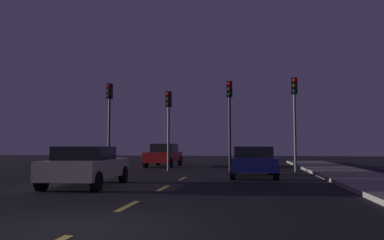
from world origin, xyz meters
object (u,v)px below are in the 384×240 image
Objects in this scene: traffic_signal_center_right at (230,108)px; traffic_signal_far_right at (295,106)px; traffic_signal_far_left at (109,109)px; traffic_signal_center_left at (169,115)px; car_stopped_ahead at (253,161)px; car_adjacent_lane at (86,166)px; car_oncoming_far at (164,155)px.

traffic_signal_far_right is (3.55, 0.00, 0.07)m from traffic_signal_center_right.
traffic_signal_center_left is at bearing -0.02° from traffic_signal_far_left.
traffic_signal_far_right is (7.04, 0.00, 0.39)m from traffic_signal_center_left.
car_stopped_ahead is (4.72, -3.78, -2.49)m from traffic_signal_center_left.
car_oncoming_far reaches higher than car_adjacent_lane.
traffic_signal_center_left is at bearing -179.98° from traffic_signal_center_right.
car_oncoming_far is (-8.27, 4.27, -2.81)m from traffic_signal_far_right.
car_stopped_ahead is at bearing -72.02° from traffic_signal_center_right.
traffic_signal_center_right is 6.94m from car_oncoming_far.
traffic_signal_far_right reaches higher than car_adjacent_lane.
traffic_signal_center_left is 1.12× the size of car_stopped_ahead.
traffic_signal_far_right reaches higher than traffic_signal_center_left.
car_adjacent_lane is at bearing -97.23° from traffic_signal_center_left.
car_oncoming_far is (-4.72, 4.27, -2.75)m from traffic_signal_center_right.
traffic_signal_far_left reaches higher than traffic_signal_center_left.
traffic_signal_center_right is at bearing 61.98° from car_adjacent_lane.
traffic_signal_far_right is at bearing 58.52° from car_stopped_ahead.
traffic_signal_center_right is 0.98× the size of traffic_signal_far_right.
car_stopped_ahead is at bearing -24.56° from traffic_signal_far_left.
traffic_signal_center_right is 1.21× the size of car_adjacent_lane.
car_oncoming_far is at bearing 126.46° from car_stopped_ahead.
car_stopped_ahead is 0.97× the size of car_adjacent_lane.
car_adjacent_lane is (-4.59, -8.63, -2.80)m from traffic_signal_center_right.
traffic_signal_center_left is 6.54m from car_stopped_ahead.
traffic_signal_far_right is 5.29m from car_stopped_ahead.
traffic_signal_center_right is 10.17m from car_adjacent_lane.
traffic_signal_far_left is at bearing 180.00° from traffic_signal_center_right.
traffic_signal_far_left reaches higher than car_adjacent_lane.
traffic_signal_far_left is 1.01× the size of traffic_signal_center_right.
traffic_signal_center_right reaches higher than car_adjacent_lane.
car_adjacent_lane is at bearing -133.33° from traffic_signal_far_right.
traffic_signal_far_left is at bearing 105.96° from car_adjacent_lane.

